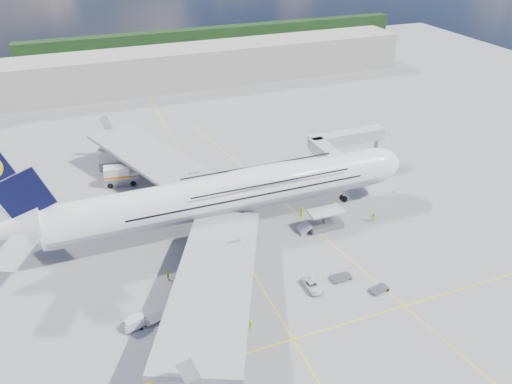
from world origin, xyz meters
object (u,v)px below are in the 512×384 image
object	(u,v)px
dolly_back	(155,319)
crew_loader	(374,217)
dolly_row_c	(213,300)
airliner	(226,194)
cargo_loader	(324,222)
crew_van	(302,212)
jet_bridge	(340,145)
dolly_nose_far	(379,289)
baggage_tug	(201,291)
dolly_row_a	(133,325)
service_van	(312,286)
crew_nose	(334,205)
dolly_nose_near	(341,277)
cone_wing_left_inner	(184,192)
cone_wing_right_outer	(158,333)
cone_wing_right_inner	(237,296)
catering_truck_outer	(116,159)
crew_wing	(168,275)
cone_tail	(39,258)
catering_truck_inner	(121,176)
crew_tug	(250,324)
cone_wing_left_outer	(128,169)
cone_nose	(394,191)

from	to	relation	value
dolly_back	crew_loader	bearing A→B (deg)	-3.67
dolly_row_c	airliner	bearing A→B (deg)	60.33
cargo_loader	crew_van	xyz separation A→B (m)	(-2.07, 5.09, -0.32)
jet_bridge	dolly_nose_far	world-z (taller)	jet_bridge
baggage_tug	crew_loader	size ratio (longest dim) A/B	1.73
dolly_row_a	service_van	world-z (taller)	dolly_row_a
airliner	crew_nose	size ratio (longest dim) A/B	41.79
dolly_nose_near	cone_wing_left_inner	size ratio (longest dim) A/B	6.80
airliner	service_van	bearing A→B (deg)	-72.27
dolly_nose_far	cone_wing_right_outer	xyz separation A→B (m)	(-33.75, 3.37, -0.09)
dolly_row_a	cone_wing_right_inner	xyz separation A→B (m)	(15.75, 1.00, -0.66)
catering_truck_outer	baggage_tug	bearing A→B (deg)	-75.02
dolly_back	catering_truck_outer	distance (m)	51.19
airliner	crew_wing	world-z (taller)	airliner
jet_bridge	dolly_row_a	bearing A→B (deg)	-148.12
crew_nose	cargo_loader	bearing A→B (deg)	-161.69
catering_truck_outer	airliner	bearing A→B (deg)	-55.76
dolly_row_c	cone_tail	bearing A→B (deg)	134.42
cargo_loader	catering_truck_inner	size ratio (longest dim) A/B	1.14
airliner	cone_tail	bearing A→B (deg)	177.08
baggage_tug	crew_tug	bearing A→B (deg)	-54.72
dolly_row_c	service_van	bearing A→B (deg)	-15.59
catering_truck_outer	crew_tug	distance (m)	58.77
dolly_row_a	crew_tug	xyz separation A→B (m)	(15.33, -6.02, 0.10)
catering_truck_inner	crew_van	xyz separation A→B (m)	(30.50, -25.20, -1.10)
airliner	dolly_row_c	world-z (taller)	airliner
crew_nose	dolly_back	bearing A→B (deg)	177.11
baggage_tug	service_van	size ratio (longest dim) A/B	0.76
cone_wing_left_inner	cone_wing_left_outer	world-z (taller)	cone_wing_left_outer
crew_nose	cone_wing_right_outer	bearing A→B (deg)	-179.68
cone_wing_left_outer	crew_wing	bearing A→B (deg)	-89.64
dolly_row_a	crew_loader	size ratio (longest dim) A/B	1.53
airliner	dolly_row_a	size ratio (longest dim) A/B	27.03
dolly_back	cone_tail	distance (m)	26.28
airliner	cone_wing_right_inner	size ratio (longest dim) A/B	149.60
crew_loader	crew_wing	bearing A→B (deg)	-130.49
airliner	cargo_loader	size ratio (longest dim) A/B	9.28
dolly_nose_near	crew_nose	world-z (taller)	crew_nose
service_van	crew_wing	world-z (taller)	crew_wing
cargo_loader	cone_tail	distance (m)	50.11
cone_wing_right_outer	cone_tail	distance (m)	28.49
dolly_nose_near	catering_truck_inner	size ratio (longest dim) A/B	0.45
catering_truck_outer	cone_nose	distance (m)	61.46
cargo_loader	dolly_nose_near	xyz separation A→B (m)	(-4.30, -14.00, -0.87)
crew_nose	crew_van	distance (m)	7.10
dolly_nose_near	cone_wing_left_outer	xyz separation A→B (m)	(-26.04, 50.50, -0.14)
dolly_nose_far	catering_truck_outer	xyz separation A→B (m)	(-32.24, 57.27, 1.79)
airliner	cone_nose	xyz separation A→B (m)	(36.36, -0.73, -6.61)
crew_nose	crew_loader	xyz separation A→B (m)	(4.62, -6.69, 0.01)
cone_wing_left_inner	crew_nose	bearing A→B (deg)	-32.45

